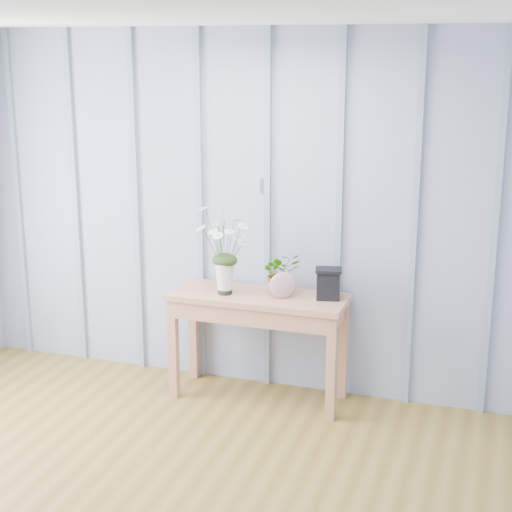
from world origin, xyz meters
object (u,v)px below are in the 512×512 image
(sideboard, at_px, (258,310))
(felt_disc_vessel, at_px, (283,285))
(daisy_vase, at_px, (224,239))
(carved_box, at_px, (328,283))

(sideboard, height_order, felt_disc_vessel, felt_disc_vessel)
(sideboard, xyz_separation_m, daisy_vase, (-0.22, -0.06, 0.50))
(daisy_vase, relative_size, carved_box, 2.92)
(carved_box, bearing_deg, felt_disc_vessel, -164.10)
(daisy_vase, bearing_deg, felt_disc_vessel, 3.46)
(daisy_vase, bearing_deg, carved_box, 8.80)
(felt_disc_vessel, distance_m, carved_box, 0.30)
(sideboard, xyz_separation_m, carved_box, (0.47, 0.05, 0.22))
(sideboard, relative_size, carved_box, 5.75)
(daisy_vase, height_order, felt_disc_vessel, daisy_vase)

